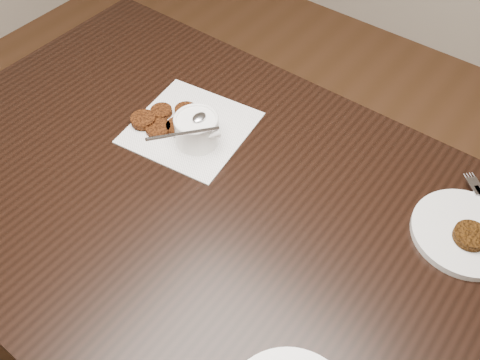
% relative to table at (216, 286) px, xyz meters
% --- Properties ---
extents(table, '(1.47, 0.95, 0.75)m').
position_rel_table_xyz_m(table, '(0.00, 0.00, 0.00)').
color(table, black).
rests_on(table, floor).
extents(napkin, '(0.30, 0.30, 0.00)m').
position_rel_table_xyz_m(napkin, '(-0.18, 0.15, 0.38)').
color(napkin, white).
rests_on(napkin, table).
extents(sauce_ramekin, '(0.17, 0.17, 0.14)m').
position_rel_table_xyz_m(sauce_ramekin, '(-0.14, 0.12, 0.45)').
color(sauce_ramekin, white).
rests_on(sauce_ramekin, napkin).
extents(patty_cluster, '(0.24, 0.24, 0.02)m').
position_rel_table_xyz_m(patty_cluster, '(-0.24, 0.12, 0.39)').
color(patty_cluster, '#662C0D').
rests_on(patty_cluster, napkin).
extents(plate_with_patty, '(0.31, 0.31, 0.03)m').
position_rel_table_xyz_m(plate_with_patty, '(0.47, 0.25, 0.39)').
color(plate_with_patty, silver).
rests_on(plate_with_patty, table).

